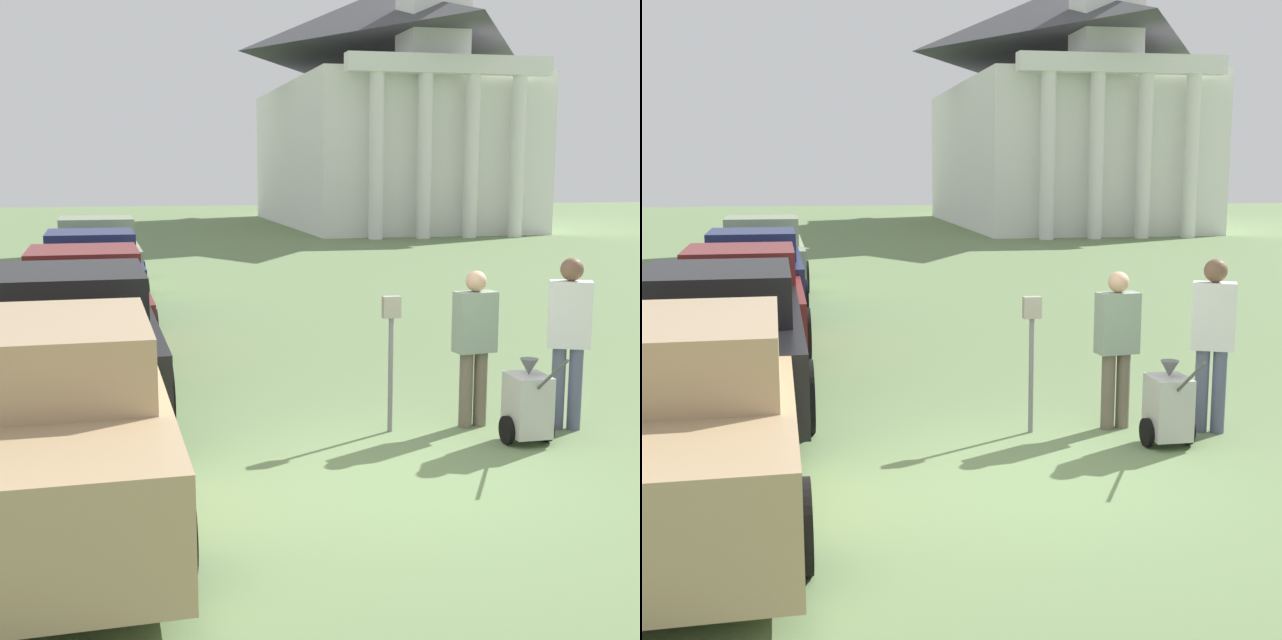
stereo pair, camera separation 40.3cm
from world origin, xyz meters
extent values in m
plane|color=#607A4C|center=(0.00, 0.00, 0.00)|extent=(120.00, 120.00, 0.00)
cube|color=tan|center=(-3.04, -0.08, 0.60)|extent=(1.93, 4.93, 0.83)
cube|color=tan|center=(-3.04, -0.28, 1.28)|extent=(1.62, 2.10, 0.53)
cylinder|color=black|center=(-2.23, 1.46, 0.33)|extent=(0.20, 0.66, 0.65)
cylinder|color=black|center=(-2.13, -1.56, 0.33)|extent=(0.20, 0.66, 0.65)
cube|color=black|center=(-3.04, 3.27, 0.61)|extent=(2.02, 5.27, 0.81)
cube|color=black|center=(-3.04, 3.06, 1.29)|extent=(1.70, 2.24, 0.54)
cylinder|color=black|center=(-4.00, 4.85, 0.38)|extent=(0.21, 0.76, 0.75)
cylinder|color=black|center=(-2.19, 4.91, 0.38)|extent=(0.21, 0.76, 0.75)
cylinder|color=black|center=(-2.08, 1.68, 0.38)|extent=(0.21, 0.76, 0.75)
cube|color=maroon|center=(-3.04, 6.84, 0.56)|extent=(1.99, 5.00, 0.72)
cube|color=maroon|center=(-3.04, 6.64, 1.20)|extent=(1.68, 2.13, 0.56)
cylinder|color=black|center=(-3.99, 8.34, 0.36)|extent=(0.20, 0.73, 0.73)
cylinder|color=black|center=(-2.20, 8.40, 0.36)|extent=(0.20, 0.73, 0.73)
cylinder|color=black|center=(-3.88, 5.28, 0.36)|extent=(0.20, 0.73, 0.73)
cylinder|color=black|center=(-2.10, 5.34, 0.36)|extent=(0.20, 0.73, 0.73)
cube|color=#19234C|center=(-3.04, 9.99, 0.62)|extent=(1.94, 4.86, 0.82)
cube|color=#19234C|center=(-3.04, 9.80, 1.28)|extent=(1.63, 2.07, 0.51)
cylinder|color=black|center=(-3.96, 11.45, 0.38)|extent=(0.21, 0.76, 0.75)
cylinder|color=black|center=(-2.22, 11.51, 0.38)|extent=(0.21, 0.76, 0.75)
cylinder|color=black|center=(-3.86, 8.47, 0.38)|extent=(0.21, 0.76, 0.75)
cylinder|color=black|center=(-2.12, 8.53, 0.38)|extent=(0.21, 0.76, 0.75)
cube|color=gray|center=(-3.04, 13.75, 0.60)|extent=(1.98, 4.98, 0.80)
cube|color=gray|center=(-3.04, 13.55, 1.29)|extent=(1.66, 2.12, 0.60)
cylinder|color=black|center=(-3.98, 15.24, 0.36)|extent=(0.20, 0.72, 0.71)
cylinder|color=black|center=(-2.21, 15.31, 0.36)|extent=(0.20, 0.72, 0.71)
cylinder|color=black|center=(-3.88, 12.20, 0.36)|extent=(0.20, 0.72, 0.71)
cylinder|color=black|center=(-2.10, 12.26, 0.36)|extent=(0.20, 0.72, 0.71)
cylinder|color=slate|center=(0.18, 1.31, 0.59)|extent=(0.05, 0.05, 1.18)
cube|color=gray|center=(0.18, 1.31, 1.29)|extent=(0.18, 0.09, 0.22)
cylinder|color=#665B4C|center=(1.16, 1.32, 0.40)|extent=(0.14, 0.14, 0.79)
cylinder|color=#665B4C|center=(1.00, 1.30, 0.40)|extent=(0.14, 0.14, 0.79)
cube|color=gray|center=(1.08, 1.31, 1.11)|extent=(0.45, 0.27, 0.63)
sphere|color=tan|center=(1.08, 1.31, 1.53)|extent=(0.21, 0.21, 0.21)
cylinder|color=#515670|center=(2.06, 0.97, 0.43)|extent=(0.14, 0.14, 0.86)
cylinder|color=#515670|center=(1.90, 1.04, 0.43)|extent=(0.14, 0.14, 0.86)
cube|color=silver|center=(1.98, 1.01, 1.20)|extent=(0.47, 0.37, 0.68)
sphere|color=brown|center=(1.98, 1.01, 1.66)|extent=(0.23, 0.23, 0.23)
cube|color=#B2B2AD|center=(1.38, 0.65, 0.38)|extent=(0.36, 0.44, 0.60)
cone|color=#59595B|center=(1.38, 0.65, 0.76)|extent=(0.18, 0.18, 0.16)
cylinder|color=#4C4C4C|center=(1.38, 0.18, 0.78)|extent=(0.03, 0.59, 0.43)
cylinder|color=black|center=(1.17, 0.65, 0.14)|extent=(0.05, 0.28, 0.28)
cylinder|color=black|center=(1.59, 0.65, 0.14)|extent=(0.05, 0.28, 0.28)
cube|color=white|center=(9.94, 35.38, 3.30)|extent=(9.63, 17.48, 6.60)
pyramid|color=#424247|center=(9.94, 35.38, 9.57)|extent=(9.82, 17.83, 2.97)
cylinder|color=white|center=(7.05, 26.04, 3.13)|extent=(0.56, 0.56, 6.27)
cylinder|color=white|center=(8.98, 26.04, 3.13)|extent=(0.56, 0.56, 6.27)
cylinder|color=white|center=(10.90, 26.04, 3.13)|extent=(0.56, 0.56, 6.27)
cylinder|color=white|center=(12.83, 26.04, 3.13)|extent=(0.56, 0.56, 6.27)
cube|color=white|center=(9.94, 26.04, 6.62)|extent=(8.19, 0.70, 0.70)
camera|label=1|loc=(-2.40, -7.15, 2.65)|focal=50.00mm
camera|label=2|loc=(-2.01, -7.23, 2.65)|focal=50.00mm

